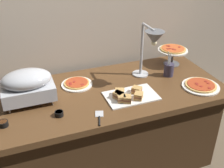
{
  "coord_description": "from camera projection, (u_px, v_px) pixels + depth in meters",
  "views": [
    {
      "loc": [
        -0.62,
        -1.78,
        1.89
      ],
      "look_at": [
        0.05,
        0.0,
        0.81
      ],
      "focal_mm": 44.88,
      "sensor_mm": 36.0,
      "label": 1
    }
  ],
  "objects": [
    {
      "name": "back_wall",
      "position": [
        86.0,
        18.0,
        2.39
      ],
      "size": [
        4.4,
        0.04,
        2.4
      ],
      "primitive_type": "cube",
      "color": "#B7A893",
      "rests_on": "ground_plane"
    },
    {
      "name": "chafing_dish",
      "position": [
        27.0,
        85.0,
        2.0
      ],
      "size": [
        0.37,
        0.26,
        0.25
      ],
      "color": "#B7BABF",
      "rests_on": "buffet_table"
    },
    {
      "name": "ground_plane",
      "position": [
        106.0,
        161.0,
        2.58
      ],
      "size": [
        8.0,
        8.0,
        0.0
      ],
      "primitive_type": "plane",
      "color": "brown"
    },
    {
      "name": "pizza_plate_center",
      "position": [
        201.0,
        86.0,
        2.24
      ],
      "size": [
        0.3,
        0.3,
        0.03
      ],
      "color": "white",
      "rests_on": "buffet_table"
    },
    {
      "name": "pizza_plate_front",
      "position": [
        77.0,
        84.0,
        2.27
      ],
      "size": [
        0.25,
        0.25,
        0.03
      ],
      "color": "white",
      "rests_on": "buffet_table"
    },
    {
      "name": "heat_lamp",
      "position": [
        152.0,
        42.0,
        2.13
      ],
      "size": [
        0.15,
        0.34,
        0.46
      ],
      "color": "#B7BABF",
      "rests_on": "buffet_table"
    },
    {
      "name": "sauce_cup_far",
      "position": [
        3.0,
        124.0,
        1.8
      ],
      "size": [
        0.06,
        0.06,
        0.04
      ],
      "color": "black",
      "rests_on": "buffet_table"
    },
    {
      "name": "sandwich_platter",
      "position": [
        129.0,
        95.0,
        2.1
      ],
      "size": [
        0.39,
        0.25,
        0.06
      ],
      "color": "white",
      "rests_on": "buffet_table"
    },
    {
      "name": "sauce_cup_near",
      "position": [
        59.0,
        114.0,
        1.9
      ],
      "size": [
        0.06,
        0.06,
        0.03
      ],
      "color": "black",
      "rests_on": "buffet_table"
    },
    {
      "name": "serving_spatula",
      "position": [
        99.0,
        117.0,
        1.89
      ],
      "size": [
        0.08,
        0.17,
        0.01
      ],
      "color": "#B7BABF",
      "rests_on": "buffet_table"
    },
    {
      "name": "pizza_plate_raised_stand",
      "position": [
        173.0,
        51.0,
        2.56
      ],
      "size": [
        0.27,
        0.27,
        0.17
      ],
      "color": "#595B60",
      "rests_on": "buffet_table"
    },
    {
      "name": "buffet_table",
      "position": [
        106.0,
        128.0,
        2.39
      ],
      "size": [
        1.9,
        0.84,
        0.76
      ],
      "color": "brown",
      "rests_on": "ground_plane"
    },
    {
      "name": "utensil_holder",
      "position": [
        169.0,
        69.0,
        2.39
      ],
      "size": [
        0.08,
        0.08,
        0.22
      ],
      "color": "#383347",
      "rests_on": "buffet_table"
    }
  ]
}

